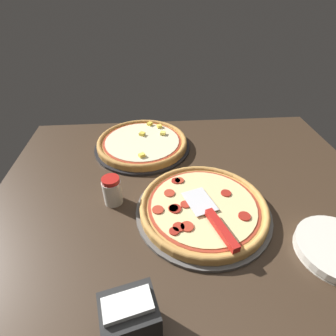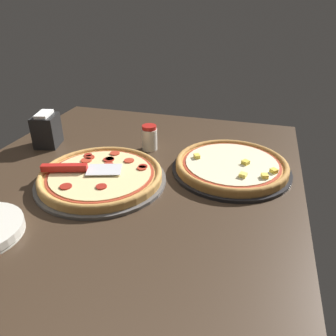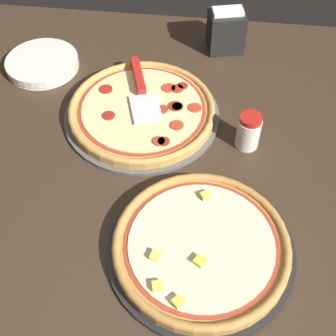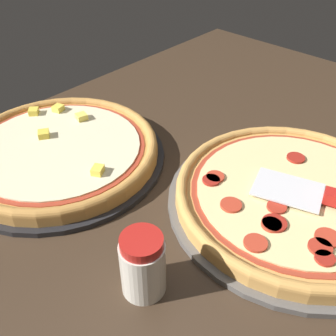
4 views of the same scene
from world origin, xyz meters
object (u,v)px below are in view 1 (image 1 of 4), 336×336
pizza_back (142,142)px  parmesan_shaker (112,190)px  napkin_holder (131,321)px  pizza_front (203,206)px  serving_spatula (216,222)px

pizza_back → parmesan_shaker: parmesan_shaker is taller
parmesan_shaker → pizza_back: bearing=73.9°
pizza_back → parmesan_shaker: (-9.15, -31.62, 2.19)cm
parmesan_shaker → napkin_holder: 40.35cm
pizza_front → napkin_holder: napkin_holder is taller
pizza_back → napkin_holder: (-1.86, -71.27, 3.81)cm
napkin_holder → parmesan_shaker: bearing=100.4°
napkin_holder → pizza_front: bearing=58.1°
pizza_front → napkin_holder: 38.58cm
serving_spatula → napkin_holder: (-22.05, -24.36, 1.76)cm
serving_spatula → pizza_back: bearing=113.3°
serving_spatula → parmesan_shaker: (-29.34, 15.29, 0.14)cm
pizza_back → serving_spatula: (20.19, -46.91, 2.05)cm
pizza_back → serving_spatula: serving_spatula is taller
serving_spatula → parmesan_shaker: bearing=152.5°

